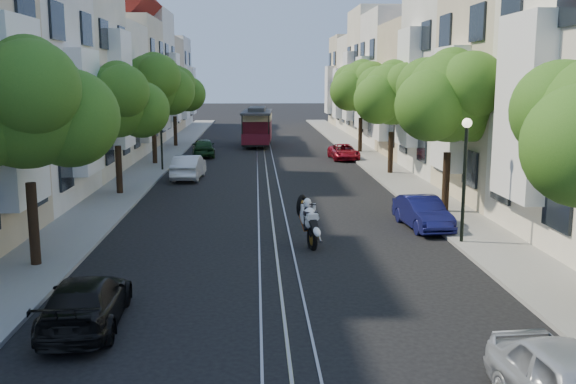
{
  "coord_description": "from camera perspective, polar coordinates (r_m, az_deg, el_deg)",
  "views": [
    {
      "loc": [
        -0.63,
        -16.76,
        5.57
      ],
      "look_at": [
        0.49,
        5.57,
        1.59
      ],
      "focal_mm": 40.0,
      "sensor_mm": 36.0,
      "label": 1
    }
  ],
  "objects": [
    {
      "name": "ground",
      "position": [
        45.11,
        -2.06,
        3.0
      ],
      "size": [
        200.0,
        200.0,
        0.0
      ],
      "primitive_type": "plane",
      "color": "black",
      "rests_on": "ground"
    },
    {
      "name": "sidewalk_east",
      "position": [
        45.78,
        7.07,
        3.11
      ],
      "size": [
        2.5,
        80.0,
        0.12
      ],
      "primitive_type": "cube",
      "color": "gray",
      "rests_on": "ground"
    },
    {
      "name": "sidewalk_west",
      "position": [
        45.58,
        -11.22,
        2.96
      ],
      "size": [
        2.5,
        80.0,
        0.12
      ],
      "primitive_type": "cube",
      "color": "gray",
      "rests_on": "ground"
    },
    {
      "name": "rail_left",
      "position": [
        45.11,
        -2.76,
        3.0
      ],
      "size": [
        0.06,
        80.0,
        0.02
      ],
      "primitive_type": "cube",
      "color": "gray",
      "rests_on": "ground"
    },
    {
      "name": "rail_slot",
      "position": [
        45.11,
        -2.06,
        3.01
      ],
      "size": [
        0.06,
        80.0,
        0.02
      ],
      "primitive_type": "cube",
      "color": "gray",
      "rests_on": "ground"
    },
    {
      "name": "rail_right",
      "position": [
        45.12,
        -1.36,
        3.01
      ],
      "size": [
        0.06,
        80.0,
        0.02
      ],
      "primitive_type": "cube",
      "color": "gray",
      "rests_on": "ground"
    },
    {
      "name": "lane_line",
      "position": [
        45.11,
        -2.06,
        3.0
      ],
      "size": [
        0.08,
        80.0,
        0.01
      ],
      "primitive_type": "cube",
      "color": "tan",
      "rests_on": "ground"
    },
    {
      "name": "townhouses_east",
      "position": [
        46.39,
        12.93,
        9.37
      ],
      "size": [
        7.75,
        72.0,
        12.0
      ],
      "color": "beige",
      "rests_on": "ground"
    },
    {
      "name": "townhouses_west",
      "position": [
        46.07,
        -17.22,
        9.04
      ],
      "size": [
        7.75,
        72.0,
        11.76
      ],
      "color": "silver",
      "rests_on": "ground"
    },
    {
      "name": "tree_e_b",
      "position": [
        26.93,
        14.3,
        8.0
      ],
      "size": [
        4.93,
        4.08,
        6.68
      ],
      "color": "black",
      "rests_on": "ground"
    },
    {
      "name": "tree_e_c",
      "position": [
        37.59,
        9.35,
        8.48
      ],
      "size": [
        4.84,
        3.99,
        6.52
      ],
      "color": "black",
      "rests_on": "ground"
    },
    {
      "name": "tree_e_d",
      "position": [
        48.39,
        6.6,
        9.2
      ],
      "size": [
        5.01,
        4.16,
        6.85
      ],
      "color": "black",
      "rests_on": "ground"
    },
    {
      "name": "tree_w_a",
      "position": [
        19.86,
        -22.18,
        6.93
      ],
      "size": [
        4.93,
        4.08,
        6.68
      ],
      "color": "black",
      "rests_on": "ground"
    },
    {
      "name": "tree_w_b",
      "position": [
        31.44,
        -14.96,
        7.62
      ],
      "size": [
        4.72,
        3.87,
        6.27
      ],
      "color": "black",
      "rests_on": "ground"
    },
    {
      "name": "tree_w_c",
      "position": [
        42.25,
        -11.89,
        9.2
      ],
      "size": [
        5.13,
        4.28,
        7.09
      ],
      "color": "black",
      "rests_on": "ground"
    },
    {
      "name": "tree_w_d",
      "position": [
        53.15,
        -10.03,
        8.9
      ],
      "size": [
        4.84,
        3.99,
        6.52
      ],
      "color": "black",
      "rests_on": "ground"
    },
    {
      "name": "lamp_east",
      "position": [
        22.06,
        15.47,
        2.63
      ],
      "size": [
        0.32,
        0.32,
        4.16
      ],
      "color": "black",
      "rests_on": "ground"
    },
    {
      "name": "lamp_west",
      "position": [
        39.27,
        -11.23,
        5.92
      ],
      "size": [
        0.32,
        0.32,
        4.16
      ],
      "color": "black",
      "rests_on": "ground"
    },
    {
      "name": "sportbike_rider",
      "position": [
        21.51,
        1.8,
        -2.4
      ],
      "size": [
        0.73,
        2.07,
        1.7
      ],
      "rotation": [
        0.0,
        0.0,
        0.22
      ],
      "color": "black",
      "rests_on": "ground"
    },
    {
      "name": "cable_car",
      "position": [
        53.81,
        -2.74,
        5.98
      ],
      "size": [
        2.72,
        7.66,
        2.91
      ],
      "rotation": [
        0.0,
        0.0,
        -0.05
      ],
      "color": "black",
      "rests_on": "ground"
    },
    {
      "name": "parked_car_e_mid",
      "position": [
        24.57,
        11.88,
        -1.81
      ],
      "size": [
        1.63,
        3.73,
        1.19
      ],
      "primitive_type": "imported",
      "rotation": [
        0.0,
        0.0,
        0.1
      ],
      "color": "#0D0E41",
      "rests_on": "ground"
    },
    {
      "name": "parked_car_e_far",
      "position": [
        44.6,
        4.98,
        3.57
      ],
      "size": [
        1.97,
        3.91,
        1.06
      ],
      "primitive_type": "imported",
      "rotation": [
        0.0,
        0.0,
        0.06
      ],
      "color": "maroon",
      "rests_on": "ground"
    },
    {
      "name": "parked_car_w_near",
      "position": [
        15.4,
        -17.52,
        -9.29
      ],
      "size": [
        1.83,
        4.1,
        1.17
      ],
      "primitive_type": "imported",
      "rotation": [
        0.0,
        0.0,
        3.19
      ],
      "color": "black",
      "rests_on": "ground"
    },
    {
      "name": "parked_car_w_mid",
      "position": [
        36.25,
        -8.82,
        2.22
      ],
      "size": [
        1.66,
        4.18,
        1.35
      ],
      "primitive_type": "imported",
      "rotation": [
        0.0,
        0.0,
        3.08
      ],
      "color": "silver",
      "rests_on": "ground"
    },
    {
      "name": "parked_car_w_far",
      "position": [
        46.49,
        -7.53,
        3.95
      ],
      "size": [
        1.96,
        4.04,
        1.33
      ],
      "primitive_type": "imported",
      "rotation": [
        0.0,
        0.0,
        3.24
      ],
      "color": "#153418",
      "rests_on": "ground"
    }
  ]
}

